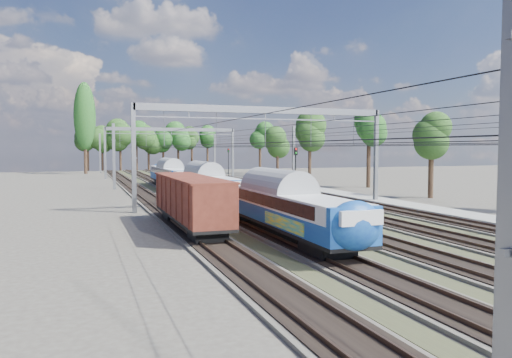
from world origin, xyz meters
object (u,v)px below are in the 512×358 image
object	(u,v)px
worker	(216,178)
signal_near	(295,171)
emu_train	(204,180)
signal_far	(228,159)
freight_boxcar	(190,199)

from	to	relation	value
worker	signal_near	bearing A→B (deg)	166.67
emu_train	worker	xyz separation A→B (m)	(8.57, 27.62, -1.53)
worker	signal_far	xyz separation A→B (m)	(5.01, 10.54, 2.56)
emu_train	signal_far	distance (m)	40.52
freight_boxcar	signal_near	xyz separation A→B (m)	(10.41, 6.72, 1.37)
signal_near	signal_far	world-z (taller)	signal_near
emu_train	signal_far	size ratio (longest dim) A/B	10.78
emu_train	signal_far	xyz separation A→B (m)	(13.58, 38.16, 1.03)
worker	signal_near	xyz separation A→B (m)	(-2.67, -35.66, 2.62)
freight_boxcar	worker	xyz separation A→B (m)	(13.07, 42.38, -1.25)
worker	signal_near	world-z (taller)	signal_near
emu_train	worker	size ratio (longest dim) A/B	36.50
worker	signal_near	distance (m)	35.85
emu_train	signal_far	bearing A→B (deg)	70.41
freight_boxcar	worker	world-z (taller)	freight_boxcar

